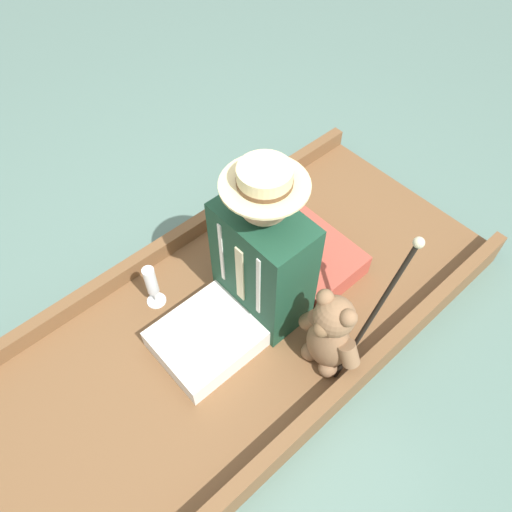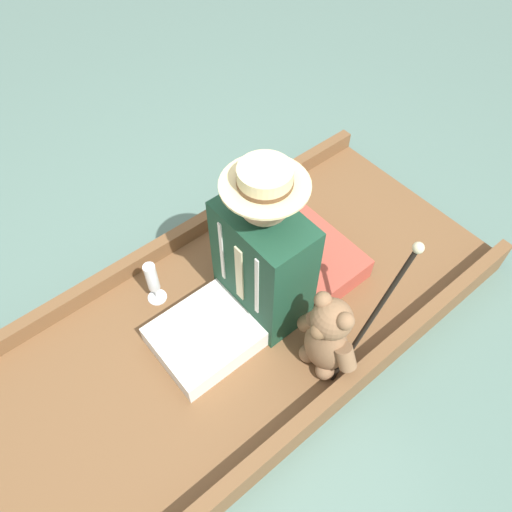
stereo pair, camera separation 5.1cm
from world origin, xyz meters
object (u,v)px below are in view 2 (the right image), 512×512
at_px(teddy_bear, 327,337).
at_px(wine_glass, 152,279).
at_px(seated_person, 252,269).
at_px(walking_cane, 381,305).

bearing_deg(teddy_bear, wine_glass, 27.07).
distance_m(seated_person, walking_cane, 0.55).
distance_m(seated_person, teddy_bear, 0.42).
bearing_deg(walking_cane, wine_glass, 33.37).
relative_size(teddy_bear, walking_cane, 0.67).
relative_size(teddy_bear, wine_glass, 1.82).
height_order(seated_person, walking_cane, seated_person).
bearing_deg(walking_cane, teddy_bear, 62.03).
bearing_deg(seated_person, wine_glass, 46.62).
relative_size(seated_person, wine_glass, 3.40).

